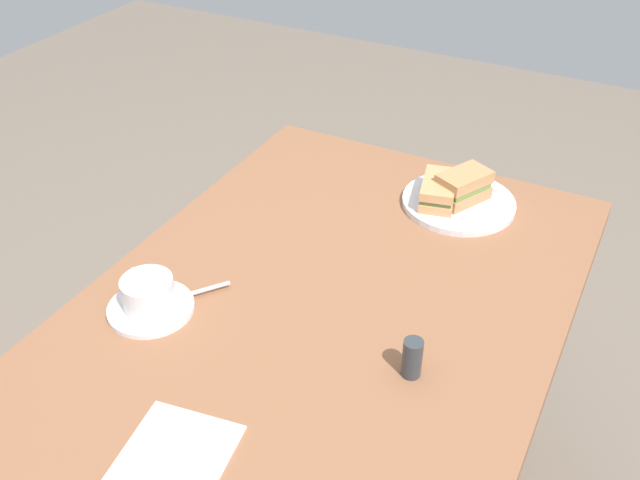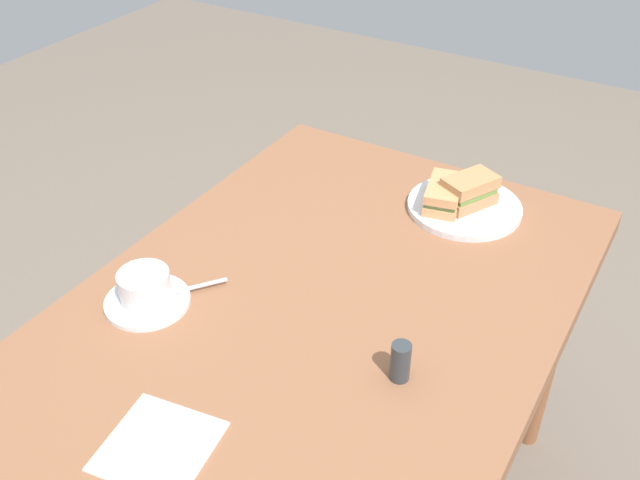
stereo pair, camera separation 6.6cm
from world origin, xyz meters
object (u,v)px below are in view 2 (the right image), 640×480
coffee_saucer (148,302)px  spoon (192,287)px  coffee_cup (144,286)px  dining_table (316,334)px  sandwich_front (469,191)px  sandwich_plate (464,207)px  salt_shaker (400,362)px  sandwich_back (444,194)px  napkin (159,446)px

coffee_saucer → spoon: 0.08m
coffee_saucer → coffee_cup: bearing=-117.9°
dining_table → sandwich_front: 0.46m
coffee_saucer → spoon: bearing=142.8°
spoon → dining_table: bearing=112.3°
sandwich_plate → coffee_cup: size_ratio=2.17×
coffee_saucer → salt_shaker: 0.47m
sandwich_plate → sandwich_front: sandwich_front is taller
coffee_cup → spoon: (-0.06, 0.05, -0.03)m
sandwich_back → spoon: bearing=-29.9°
coffee_saucer → coffee_cup: 0.04m
sandwich_back → coffee_cup: 0.64m
coffee_cup → napkin: bearing=44.7°
coffee_saucer → dining_table: bearing=120.1°
sandwich_back → salt_shaker: size_ratio=1.99×
sandwich_plate → sandwich_front: 0.04m
coffee_saucer → sandwich_back: bearing=149.2°
salt_shaker → spoon: bearing=-89.3°
coffee_saucer → salt_shaker: (-0.07, 0.46, 0.03)m
sandwich_plate → sandwich_back: 0.06m
sandwich_front → spoon: sandwich_front is taller
dining_table → napkin: napkin is taller
coffee_saucer → sandwich_front: bearing=147.1°
sandwich_plate → sandwich_front: bearing=122.9°
sandwich_front → sandwich_back: size_ratio=0.94×
sandwich_back → napkin: (0.78, -0.10, -0.04)m
sandwich_plate → salt_shaker: salt_shaker is taller
sandwich_front → salt_shaker: 0.52m
coffee_cup → salt_shaker: salt_shaker is taller
spoon → sandwich_front: bearing=147.7°
spoon → napkin: 0.34m
salt_shaker → dining_table: bearing=-111.8°
sandwich_back → coffee_saucer: 0.65m
sandwich_back → napkin: 0.79m
dining_table → sandwich_plate: sandwich_plate is taller
dining_table → sandwich_plate: (-0.43, 0.11, 0.08)m
sandwich_plate → coffee_cup: 0.69m
salt_shaker → sandwich_back: bearing=-164.9°
dining_table → sandwich_front: bearing=164.8°
napkin → salt_shaker: (-0.30, 0.24, 0.03)m
sandwich_front → sandwich_back: 0.05m
dining_table → napkin: bearing=-4.9°
sandwich_front → napkin: 0.82m
spoon → salt_shaker: 0.41m
spoon → sandwich_back: bearing=150.1°
coffee_cup → spoon: bearing=141.7°
sandwich_plate → coffee_cup: bearing=-32.8°
sandwich_front → napkin: bearing=-10.5°
coffee_cup → coffee_saucer: bearing=62.1°
sandwich_plate → coffee_saucer: (0.58, -0.37, -0.00)m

